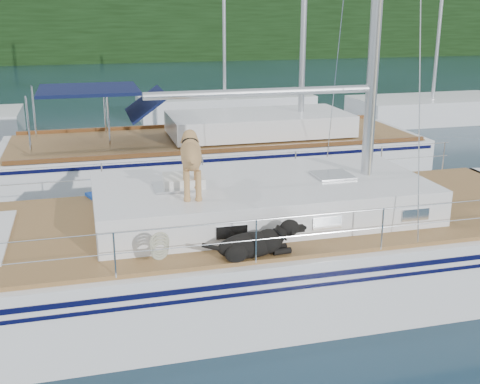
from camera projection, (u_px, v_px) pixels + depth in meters
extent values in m
plane|color=black|center=(214.00, 291.00, 9.80)|extent=(120.00, 120.00, 0.00)
cube|color=black|center=(99.00, 26.00, 50.53)|extent=(90.00, 3.00, 6.00)
cube|color=#595147|center=(100.00, 54.00, 52.34)|extent=(92.00, 1.00, 1.20)
cube|color=white|center=(213.00, 263.00, 9.65)|extent=(12.00, 3.80, 1.40)
cube|color=olive|center=(213.00, 220.00, 9.44)|extent=(11.52, 3.50, 0.06)
cube|color=white|center=(261.00, 198.00, 9.54)|extent=(5.20, 2.50, 0.55)
cylinder|color=silver|center=(263.00, 92.00, 9.05)|extent=(3.60, 0.12, 0.12)
cylinder|color=silver|center=(241.00, 222.00, 7.65)|extent=(10.56, 0.01, 0.01)
cylinder|color=silver|center=(192.00, 158.00, 10.88)|extent=(10.56, 0.01, 0.01)
cube|color=#1C49B4|center=(110.00, 194.00, 10.56)|extent=(0.86, 0.74, 0.06)
cube|color=white|center=(184.00, 181.00, 9.22)|extent=(0.65, 0.55, 0.16)
torus|color=#BFBA98|center=(159.00, 242.00, 7.52)|extent=(0.35, 0.19, 0.34)
cube|color=white|center=(216.00, 162.00, 16.21)|extent=(11.00, 3.50, 1.30)
cube|color=olive|center=(215.00, 138.00, 16.02)|extent=(10.56, 3.29, 0.06)
cube|color=white|center=(259.00, 123.00, 16.21)|extent=(4.80, 2.30, 0.55)
cube|color=#0E143D|center=(88.00, 90.00, 14.83)|extent=(2.40, 2.30, 0.08)
cube|color=white|center=(225.00, 107.00, 25.45)|extent=(7.20, 3.00, 1.10)
cube|color=white|center=(431.00, 111.00, 24.63)|extent=(6.40, 3.00, 1.10)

